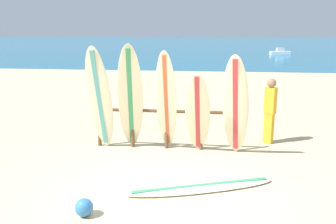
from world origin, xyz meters
TOP-DOWN VIEW (x-y plane):
  - ground_plane at (0.00, 0.00)m, footprint 120.00×120.00m
  - ocean_water at (0.00, 58.00)m, footprint 120.00×80.00m
  - surfboard_rack at (-0.33, 2.51)m, footprint 3.38×0.09m
  - surfboard_leaning_far_left at (-1.84, 2.20)m, footprint 0.65×0.74m
  - surfboard_leaning_left at (-1.12, 2.19)m, footprint 0.74×1.12m
  - surfboard_leaning_center_left at (-0.29, 2.16)m, footprint 0.49×1.08m
  - surfboard_leaning_center at (0.41, 2.15)m, footprint 0.60×0.88m
  - surfboard_leaning_center_right at (1.22, 2.09)m, footprint 0.72×0.91m
  - surfboard_lying_on_sand at (0.56, 0.36)m, footprint 2.75×1.43m
  - beachgoer_standing at (2.14, 3.20)m, footprint 0.31×0.29m
  - small_boat_offshore at (7.77, 33.35)m, footprint 2.10×1.03m
  - beach_ball at (-1.20, -0.82)m, footprint 0.28×0.28m

SIDE VIEW (x-z plane):
  - ground_plane at x=0.00m, z-range 0.00..0.00m
  - ocean_water at x=0.00m, z-range 0.00..0.01m
  - surfboard_lying_on_sand at x=0.56m, z-range -0.01..0.08m
  - beach_ball at x=-1.20m, z-range 0.00..0.28m
  - small_boat_offshore at x=7.77m, z-range -0.10..0.61m
  - surfboard_rack at x=-0.33m, z-range 0.13..1.19m
  - beachgoer_standing at x=2.14m, z-range 0.08..1.70m
  - surfboard_leaning_center at x=0.41m, z-range 0.00..1.93m
  - surfboard_leaning_center_right at x=1.22m, z-range 0.00..2.31m
  - surfboard_leaning_center_left at x=-0.29m, z-range 0.00..2.39m
  - surfboard_leaning_far_left at x=-1.84m, z-range 0.00..2.45m
  - surfboard_leaning_left at x=-1.12m, z-range 0.00..2.51m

